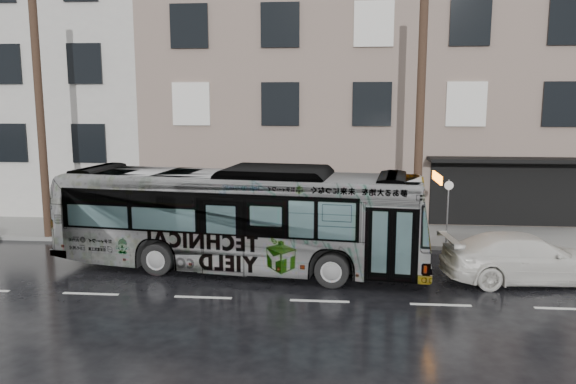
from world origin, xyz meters
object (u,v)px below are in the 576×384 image
at_px(utility_pole_front, 420,120).
at_px(bus, 240,218).
at_px(sign_post, 447,213).
at_px(white_sedan, 526,258).
at_px(utility_pole_rear, 40,119).

height_order(utility_pole_front, bus, utility_pole_front).
relative_size(utility_pole_front, bus, 0.76).
xyz_separation_m(utility_pole_front, sign_post, (1.10, 0.00, -3.30)).
xyz_separation_m(utility_pole_front, white_sedan, (2.75, -3.55, -3.93)).
bearing_deg(utility_pole_rear, utility_pole_front, 0.00).
bearing_deg(white_sedan, sign_post, 18.07).
xyz_separation_m(utility_pole_rear, sign_post, (15.10, 0.00, -3.30)).
height_order(utility_pole_rear, white_sedan, utility_pole_rear).
bearing_deg(utility_pole_rear, sign_post, 0.00).
bearing_deg(bus, utility_pole_rear, 76.78).
bearing_deg(sign_post, utility_pole_rear, 180.00).
bearing_deg(sign_post, white_sedan, -64.99).
distance_m(sign_post, white_sedan, 3.97).
xyz_separation_m(sign_post, white_sedan, (1.65, -3.55, -0.63)).
bearing_deg(sign_post, utility_pole_front, 180.00).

